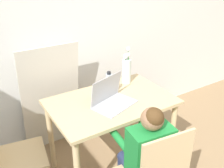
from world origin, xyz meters
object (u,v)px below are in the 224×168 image
Objects in this scene: water_bottle at (109,85)px; chair_spare at (0,140)px; person_seated at (145,152)px; flower_vase at (126,69)px; laptop at (111,98)px.

chair_spare is at bearing 178.03° from water_bottle.
flower_vase is (0.39, 0.81, 0.27)m from person_seated.
flower_vase is at bearing 26.80° from water_bottle.
laptop is 1.73× the size of water_bottle.
water_bottle is (0.10, 0.66, 0.24)m from person_seated.
chair_spare is 0.92× the size of person_seated.
person_seated is 2.83× the size of flower_vase.
chair_spare is 1.11m from person_seated.
flower_vase is (0.35, 0.28, 0.09)m from laptop.
water_bottle is at bearing -91.59° from person_seated.
chair_spare is at bearing -32.17° from person_seated.
water_bottle reaches higher than chair_spare.
laptop is 0.45m from flower_vase.
person_seated is (0.86, -0.69, -0.00)m from chair_spare.
water_bottle is (-0.29, -0.15, -0.03)m from flower_vase.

